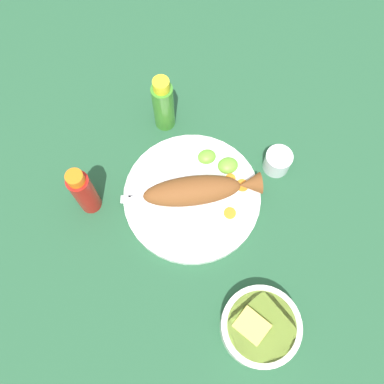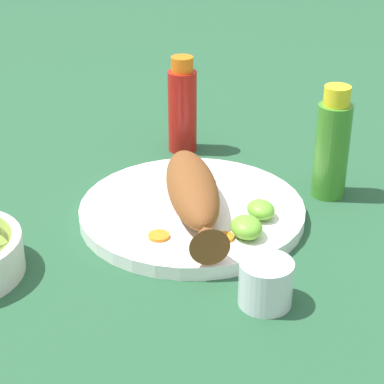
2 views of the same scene
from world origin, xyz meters
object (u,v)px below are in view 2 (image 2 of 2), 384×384
object	(u,v)px
fork_far	(218,180)
hot_sauce_bottle_red	(182,107)
hot_sauce_bottle_green	(332,146)
salt_cup	(266,285)
fried_fish	(194,193)
fork_near	(184,179)
main_plate	(192,211)

from	to	relation	value
fork_far	hot_sauce_bottle_red	world-z (taller)	hot_sauce_bottle_red
hot_sauce_bottle_green	salt_cup	distance (m)	0.29
fried_fish	fork_near	world-z (taller)	fried_fish
hot_sauce_bottle_green	salt_cup	bearing A→B (deg)	138.96
main_plate	fork_far	xyz separation A→B (m)	(0.06, -0.06, 0.01)
fried_fish	hot_sauce_bottle_red	xyz separation A→B (m)	(0.23, -0.05, 0.03)
main_plate	fried_fish	distance (m)	0.04
hot_sauce_bottle_green	hot_sauce_bottle_red	bearing A→B (deg)	35.92
fork_far	hot_sauce_bottle_green	world-z (taller)	hot_sauce_bottle_green
hot_sauce_bottle_green	fork_far	bearing A→B (deg)	70.91
hot_sauce_bottle_green	fried_fish	bearing A→B (deg)	95.90
fried_fish	fork_far	size ratio (longest dim) A/B	1.41
fried_fish	hot_sauce_bottle_green	xyz separation A→B (m)	(0.02, -0.21, 0.03)
fried_fish	hot_sauce_bottle_red	distance (m)	0.24
fork_far	hot_sauce_bottle_green	size ratio (longest dim) A/B	1.14
fried_fish	fork_far	world-z (taller)	fried_fish
hot_sauce_bottle_red	fork_near	bearing A→B (deg)	164.54
main_plate	fried_fish	bearing A→B (deg)	170.57
fork_near	hot_sauce_bottle_red	bearing A→B (deg)	0.83
fried_fish	salt_cup	size ratio (longest dim) A/B	4.34
fried_fish	salt_cup	distance (m)	0.19
fork_near	hot_sauce_bottle_red	size ratio (longest dim) A/B	1.17
fried_fish	fork_near	xyz separation A→B (m)	(0.09, -0.01, -0.02)
main_plate	hot_sauce_bottle_red	bearing A→B (deg)	-13.29
fried_fish	hot_sauce_bottle_green	size ratio (longest dim) A/B	1.61
hot_sauce_bottle_red	salt_cup	size ratio (longest dim) A/B	2.59
main_plate	hot_sauce_bottle_green	size ratio (longest dim) A/B	1.86
fork_near	fork_far	bearing A→B (deg)	-96.57
hot_sauce_bottle_green	salt_cup	size ratio (longest dim) A/B	2.70
hot_sauce_bottle_green	fork_near	bearing A→B (deg)	70.03
fork_near	salt_cup	bearing A→B (deg)	-162.06
fried_fish	fork_near	distance (m)	0.10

